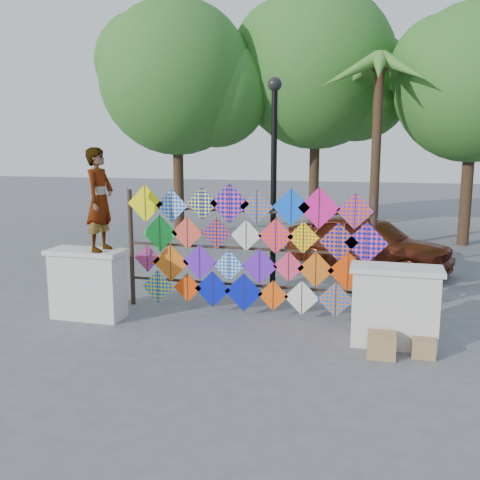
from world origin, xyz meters
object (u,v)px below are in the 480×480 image
Objects in this scene: sedan at (368,243)px; kite_rack at (249,250)px; lamppost at (274,168)px; vendor_woman at (100,200)px.

kite_rack is at bearing 177.50° from sedan.
kite_rack is 1.10× the size of lamppost.
vendor_woman is 3.50m from lamppost.
vendor_woman is 7.05m from sedan.
lamppost is at bearing 81.07° from kite_rack.
sedan is at bearing 64.61° from kite_rack.
vendor_woman is 0.44× the size of sedan.
vendor_woman is at bearing 162.01° from sedan.
vendor_woman reaches higher than sedan.
vendor_woman is at bearing -159.49° from kite_rack.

